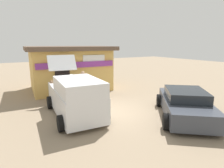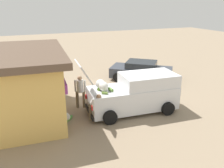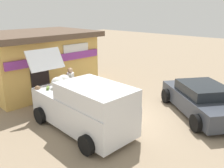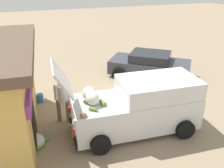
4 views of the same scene
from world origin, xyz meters
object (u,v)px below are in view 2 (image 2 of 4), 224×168
Objects in this scene: storefront_bar at (16,84)px; unloaded_banana_pile at (64,117)px; customer_bending at (95,104)px; vendor_standing at (80,89)px; paint_bucket at (61,93)px; parked_sedan at (141,71)px; delivery_van at (135,93)px.

unloaded_banana_pile is (-1.24, -1.83, -1.40)m from storefront_bar.
customer_bending is (-1.77, -3.18, -0.76)m from storefront_bar.
unloaded_banana_pile is (-1.09, 1.08, -0.80)m from vendor_standing.
paint_bucket is at bearing -52.40° from storefront_bar.
parked_sedan reaches higher than paint_bucket.
customer_bending is at bearing -164.33° from paint_bucket.
delivery_van is 3.56m from unloaded_banana_pile.
storefront_bar is 7.09× the size of unloaded_banana_pile.
vendor_standing is 2.14m from paint_bucket.
parked_sedan is 7.32m from unloaded_banana_pile.
paint_bucket is (2.94, -0.37, -0.01)m from unloaded_banana_pile.
delivery_van is 2.86× the size of vendor_standing.
unloaded_banana_pile is at bearing 172.76° from paint_bucket.
storefront_bar is 2.98m from vendor_standing.
vendor_standing is 1.65m from customer_bending.
vendor_standing reaches higher than paint_bucket.
unloaded_banana_pile is at bearing 68.46° from customer_bending.
unloaded_banana_pile is (0.53, 1.35, -0.65)m from customer_bending.
paint_bucket is (-1.02, 5.76, -0.44)m from parked_sedan.
storefront_bar is 8.48m from parked_sedan.
storefront_bar is at bearing 60.87° from customer_bending.
vendor_standing is at bearing 119.57° from parked_sedan.
delivery_van is at bearing -119.45° from vendor_standing.
delivery_van is at bearing -105.75° from storefront_bar.
delivery_van is 4.99m from parked_sedan.
vendor_standing is (-2.87, 5.05, 0.37)m from parked_sedan.
unloaded_banana_pile is (0.26, 3.48, -0.74)m from delivery_van.
storefront_bar reaches higher than customer_bending.
paint_bucket is (3.47, 0.97, -0.65)m from customer_bending.
delivery_van reaches higher than parked_sedan.
customer_bending is 1.59m from unloaded_banana_pile.
vendor_standing is 1.97× the size of unloaded_banana_pile.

